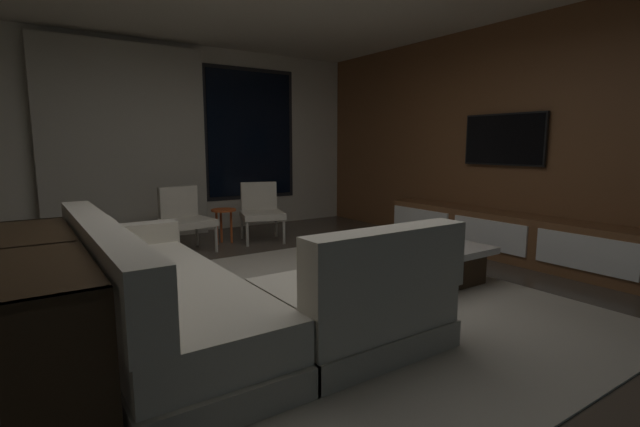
{
  "coord_description": "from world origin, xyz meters",
  "views": [
    {
      "loc": [
        -1.83,
        -2.97,
        1.29
      ],
      "look_at": [
        0.56,
        0.55,
        0.64
      ],
      "focal_mm": 25.4,
      "sensor_mm": 36.0,
      "label": 1
    }
  ],
  "objects_px": {
    "coffee_table": "(409,261)",
    "console_table_behind_couch": "(45,301)",
    "side_stool": "(223,215)",
    "accent_chair_near_window": "(261,208)",
    "sectional_couch": "(209,298)",
    "mounted_tv": "(504,139)",
    "media_console": "(504,236)",
    "book_stack_on_coffee_table": "(406,243)",
    "accent_chair_by_curtain": "(184,215)"
  },
  "relations": [
    {
      "from": "book_stack_on_coffee_table",
      "to": "console_table_behind_couch",
      "type": "relative_size",
      "value": 0.14
    },
    {
      "from": "sectional_couch",
      "to": "book_stack_on_coffee_table",
      "type": "distance_m",
      "value": 1.92
    },
    {
      "from": "coffee_table",
      "to": "console_table_behind_couch",
      "type": "distance_m",
      "value": 2.99
    },
    {
      "from": "coffee_table",
      "to": "book_stack_on_coffee_table",
      "type": "relative_size",
      "value": 3.95
    },
    {
      "from": "console_table_behind_couch",
      "to": "accent_chair_by_curtain",
      "type": "bearing_deg",
      "value": 57.64
    },
    {
      "from": "mounted_tv",
      "to": "coffee_table",
      "type": "bearing_deg",
      "value": -172.64
    },
    {
      "from": "mounted_tv",
      "to": "accent_chair_near_window",
      "type": "bearing_deg",
      "value": 132.33
    },
    {
      "from": "coffee_table",
      "to": "accent_chair_near_window",
      "type": "height_order",
      "value": "accent_chair_near_window"
    },
    {
      "from": "accent_chair_near_window",
      "to": "book_stack_on_coffee_table",
      "type": "bearing_deg",
      "value": -86.01
    },
    {
      "from": "book_stack_on_coffee_table",
      "to": "side_stool",
      "type": "distance_m",
      "value": 2.72
    },
    {
      "from": "book_stack_on_coffee_table",
      "to": "media_console",
      "type": "bearing_deg",
      "value": 4.17
    },
    {
      "from": "book_stack_on_coffee_table",
      "to": "console_table_behind_couch",
      "type": "xyz_separation_m",
      "value": [
        -2.83,
        0.02,
        0.01
      ]
    },
    {
      "from": "mounted_tv",
      "to": "side_stool",
      "type": "bearing_deg",
      "value": 137.83
    },
    {
      "from": "side_stool",
      "to": "mounted_tv",
      "type": "bearing_deg",
      "value": -42.17
    },
    {
      "from": "coffee_table",
      "to": "console_table_behind_couch",
      "type": "height_order",
      "value": "console_table_behind_couch"
    },
    {
      "from": "coffee_table",
      "to": "side_stool",
      "type": "relative_size",
      "value": 2.52
    },
    {
      "from": "sectional_couch",
      "to": "coffee_table",
      "type": "relative_size",
      "value": 2.16
    },
    {
      "from": "book_stack_on_coffee_table",
      "to": "media_console",
      "type": "distance_m",
      "value": 1.69
    },
    {
      "from": "coffee_table",
      "to": "accent_chair_by_curtain",
      "type": "bearing_deg",
      "value": 119.47
    },
    {
      "from": "accent_chair_near_window",
      "to": "mounted_tv",
      "type": "xyz_separation_m",
      "value": [
        2.04,
        -2.24,
        0.92
      ]
    },
    {
      "from": "accent_chair_by_curtain",
      "to": "console_table_behind_couch",
      "type": "relative_size",
      "value": 0.37
    },
    {
      "from": "media_console",
      "to": "side_stool",
      "type": "bearing_deg",
      "value": 133.38
    },
    {
      "from": "accent_chair_near_window",
      "to": "console_table_behind_couch",
      "type": "relative_size",
      "value": 0.37
    },
    {
      "from": "accent_chair_by_curtain",
      "to": "side_stool",
      "type": "xyz_separation_m",
      "value": [
        0.54,
        0.09,
        -0.06
      ]
    },
    {
      "from": "accent_chair_near_window",
      "to": "accent_chair_by_curtain",
      "type": "bearing_deg",
      "value": -178.81
    },
    {
      "from": "sectional_couch",
      "to": "mounted_tv",
      "type": "xyz_separation_m",
      "value": [
        3.78,
        0.43,
        1.06
      ]
    },
    {
      "from": "accent_chair_by_curtain",
      "to": "media_console",
      "type": "xyz_separation_m",
      "value": [
        2.91,
        -2.42,
        -0.18
      ]
    },
    {
      "from": "sectional_couch",
      "to": "accent_chair_near_window",
      "type": "xyz_separation_m",
      "value": [
        1.74,
        2.67,
        0.14
      ]
    },
    {
      "from": "mounted_tv",
      "to": "console_table_behind_couch",
      "type": "height_order",
      "value": "mounted_tv"
    },
    {
      "from": "sectional_couch",
      "to": "coffee_table",
      "type": "bearing_deg",
      "value": 5.83
    },
    {
      "from": "side_stool",
      "to": "media_console",
      "type": "bearing_deg",
      "value": -46.62
    },
    {
      "from": "console_table_behind_couch",
      "to": "sectional_couch",
      "type": "bearing_deg",
      "value": -8.15
    },
    {
      "from": "coffee_table",
      "to": "mounted_tv",
      "type": "distance_m",
      "value": 2.08
    },
    {
      "from": "coffee_table",
      "to": "side_stool",
      "type": "xyz_separation_m",
      "value": [
        -0.84,
        2.53,
        0.19
      ]
    },
    {
      "from": "side_stool",
      "to": "coffee_table",
      "type": "bearing_deg",
      "value": -71.72
    },
    {
      "from": "accent_chair_near_window",
      "to": "side_stool",
      "type": "relative_size",
      "value": 1.7
    },
    {
      "from": "side_stool",
      "to": "media_console",
      "type": "xyz_separation_m",
      "value": [
        2.37,
        -2.51,
        -0.12
      ]
    },
    {
      "from": "book_stack_on_coffee_table",
      "to": "media_console",
      "type": "relative_size",
      "value": 0.09
    },
    {
      "from": "accent_chair_by_curtain",
      "to": "side_stool",
      "type": "distance_m",
      "value": 0.55
    },
    {
      "from": "book_stack_on_coffee_table",
      "to": "accent_chair_by_curtain",
      "type": "bearing_deg",
      "value": 115.86
    },
    {
      "from": "side_stool",
      "to": "console_table_behind_couch",
      "type": "height_order",
      "value": "console_table_behind_couch"
    },
    {
      "from": "console_table_behind_couch",
      "to": "coffee_table",
      "type": "bearing_deg",
      "value": 1.54
    },
    {
      "from": "media_console",
      "to": "sectional_couch",
      "type": "bearing_deg",
      "value": -176.27
    },
    {
      "from": "coffee_table",
      "to": "book_stack_on_coffee_table",
      "type": "bearing_deg",
      "value": -146.29
    },
    {
      "from": "book_stack_on_coffee_table",
      "to": "side_stool",
      "type": "relative_size",
      "value": 0.64
    },
    {
      "from": "coffee_table",
      "to": "accent_chair_by_curtain",
      "type": "height_order",
      "value": "accent_chair_by_curtain"
    },
    {
      "from": "coffee_table",
      "to": "book_stack_on_coffee_table",
      "type": "distance_m",
      "value": 0.28
    },
    {
      "from": "sectional_couch",
      "to": "console_table_behind_couch",
      "type": "relative_size",
      "value": 1.19
    },
    {
      "from": "book_stack_on_coffee_table",
      "to": "side_stool",
      "type": "height_order",
      "value": "side_stool"
    },
    {
      "from": "accent_chair_near_window",
      "to": "media_console",
      "type": "xyz_separation_m",
      "value": [
        1.86,
        -2.44,
        -0.18
      ]
    }
  ]
}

